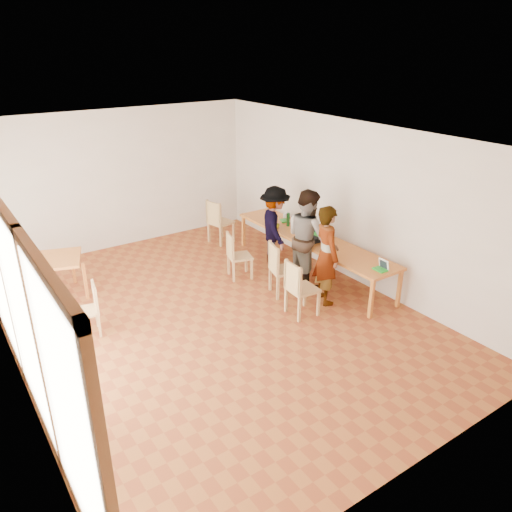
# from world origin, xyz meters

# --- Properties ---
(ground) EXTENTS (8.00, 8.00, 0.00)m
(ground) POSITION_xyz_m (0.00, 0.00, 0.00)
(ground) COLOR #944F24
(ground) RESTS_ON ground
(wall_back) EXTENTS (6.00, 0.10, 3.00)m
(wall_back) POSITION_xyz_m (0.00, 4.00, 1.50)
(wall_back) COLOR beige
(wall_back) RESTS_ON ground
(wall_front) EXTENTS (6.00, 0.10, 3.00)m
(wall_front) POSITION_xyz_m (0.00, -4.00, 1.50)
(wall_front) COLOR beige
(wall_front) RESTS_ON ground
(wall_right) EXTENTS (0.10, 8.00, 3.00)m
(wall_right) POSITION_xyz_m (3.00, 0.00, 1.50)
(wall_right) COLOR beige
(wall_right) RESTS_ON ground
(window_wall) EXTENTS (0.10, 8.00, 3.00)m
(window_wall) POSITION_xyz_m (-2.96, 0.00, 1.50)
(window_wall) COLOR white
(window_wall) RESTS_ON ground
(ceiling) EXTENTS (6.00, 8.00, 0.04)m
(ceiling) POSITION_xyz_m (0.00, 0.00, 3.02)
(ceiling) COLOR white
(ceiling) RESTS_ON wall_back
(communal_table) EXTENTS (0.80, 4.00, 0.75)m
(communal_table) POSITION_xyz_m (2.50, 0.45, 0.70)
(communal_table) COLOR #C4772B
(communal_table) RESTS_ON ground
(side_table) EXTENTS (0.90, 0.90, 0.75)m
(side_table) POSITION_xyz_m (-1.93, 2.25, 0.67)
(side_table) COLOR #C4772B
(side_table) RESTS_ON ground
(chair_near) EXTENTS (0.49, 0.49, 0.52)m
(chair_near) POSITION_xyz_m (1.20, -0.73, 0.60)
(chair_near) COLOR tan
(chair_near) RESTS_ON ground
(chair_mid) EXTENTS (0.57, 0.57, 0.53)m
(chair_mid) POSITION_xyz_m (1.40, 0.06, 0.61)
(chair_mid) COLOR tan
(chair_mid) RESTS_ON ground
(chair_far) EXTENTS (0.52, 0.52, 0.48)m
(chair_far) POSITION_xyz_m (1.13, 1.10, 0.56)
(chair_far) COLOR tan
(chair_far) RESTS_ON ground
(chair_empty) EXTENTS (0.56, 0.56, 0.54)m
(chair_empty) POSITION_xyz_m (1.76, 2.85, 0.62)
(chair_empty) COLOR tan
(chair_empty) RESTS_ON ground
(chair_spare) EXTENTS (0.46, 0.46, 0.45)m
(chair_spare) POSITION_xyz_m (-1.81, 0.66, 0.52)
(chair_spare) COLOR tan
(chair_spare) RESTS_ON ground
(person_near) EXTENTS (0.60, 0.74, 1.77)m
(person_near) POSITION_xyz_m (1.93, -0.59, 0.89)
(person_near) COLOR gray
(person_near) RESTS_ON ground
(person_mid) EXTENTS (0.81, 0.98, 1.84)m
(person_mid) POSITION_xyz_m (2.14, 0.18, 0.92)
(person_mid) COLOR gray
(person_mid) RESTS_ON ground
(person_far) EXTENTS (0.99, 1.23, 1.66)m
(person_far) POSITION_xyz_m (2.13, 1.18, 0.83)
(person_far) COLOR gray
(person_far) RESTS_ON ground
(laptop_near) EXTENTS (0.19, 0.23, 0.19)m
(laptop_near) POSITION_xyz_m (2.50, -1.35, 0.80)
(laptop_near) COLOR green
(laptop_near) RESTS_ON communal_table
(laptop_mid) EXTENTS (0.28, 0.30, 0.22)m
(laptop_mid) POSITION_xyz_m (2.67, 0.54, 0.81)
(laptop_mid) COLOR green
(laptop_mid) RESTS_ON communal_table
(laptop_far) EXTENTS (0.26, 0.27, 0.19)m
(laptop_far) POSITION_xyz_m (2.66, 1.49, 0.80)
(laptop_far) COLOR green
(laptop_far) RESTS_ON communal_table
(yellow_mug) EXTENTS (0.14, 0.14, 0.09)m
(yellow_mug) POSITION_xyz_m (2.25, 1.27, 0.79)
(yellow_mug) COLOR gold
(yellow_mug) RESTS_ON communal_table
(green_bottle) EXTENTS (0.07, 0.07, 0.28)m
(green_bottle) POSITION_xyz_m (2.51, 1.23, 0.89)
(green_bottle) COLOR #1A6326
(green_bottle) RESTS_ON communal_table
(clear_glass) EXTENTS (0.07, 0.07, 0.09)m
(clear_glass) POSITION_xyz_m (2.78, 1.69, 0.80)
(clear_glass) COLOR silver
(clear_glass) RESTS_ON communal_table
(condiment_cup) EXTENTS (0.08, 0.08, 0.06)m
(condiment_cup) POSITION_xyz_m (2.30, 1.68, 0.78)
(condiment_cup) COLOR white
(condiment_cup) RESTS_ON communal_table
(pink_phone) EXTENTS (0.05, 0.10, 0.01)m
(pink_phone) POSITION_xyz_m (2.50, 0.18, 0.76)
(pink_phone) COLOR #D83372
(pink_phone) RESTS_ON communal_table
(black_pouch) EXTENTS (0.16, 0.26, 0.09)m
(black_pouch) POSITION_xyz_m (2.38, 0.28, 0.80)
(black_pouch) COLOR black
(black_pouch) RESTS_ON communal_table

